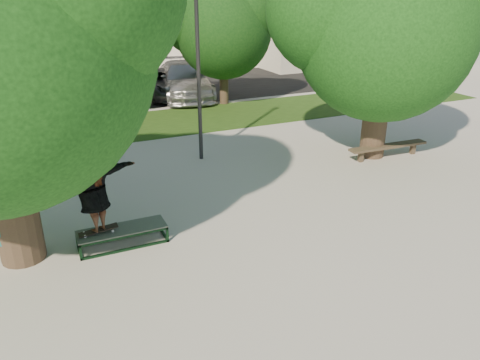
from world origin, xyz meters
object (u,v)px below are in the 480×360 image
car_silver_b (184,80)px  tree_right (382,20)px  bystander (10,228)px  car_grey (163,83)px  car_silver_a (29,84)px  bench (388,147)px  grind_box (123,236)px  lamppost (198,55)px

car_silver_b → tree_right: bearing=-66.9°
bystander → car_grey: (6.71, 13.23, -0.11)m
tree_right → car_grey: 12.08m
car_grey → car_silver_b: car_silver_b is taller
tree_right → car_grey: tree_right is taller
car_silver_a → car_grey: (5.88, -2.39, -0.01)m
bench → car_grey: bearing=111.7°
car_grey → bystander: bearing=-122.2°
grind_box → tree_right: bearing=16.1°
bystander → car_silver_a: bearing=60.0°
car_grey → car_silver_b: bearing=-28.7°
bench → car_silver_a: 16.99m
tree_right → car_silver_b: (-2.60, 10.61, -3.28)m
lamppost → bystander: size_ratio=4.01×
bystander → car_silver_a: 15.64m
grind_box → bench: bench is taller
lamppost → bench: bearing=-23.8°
car_grey → tree_right: bearing=-77.5°
bystander → lamppost: bearing=10.7°
grind_box → car_grey: (4.68, 13.40, 0.46)m
tree_right → car_silver_b: tree_right is taller
car_grey → car_silver_b: size_ratio=0.83×
bystander → car_silver_a: size_ratio=0.39×
car_silver_a → car_grey: bearing=-23.5°
lamppost → bench: size_ratio=2.25×
lamppost → car_grey: bearing=81.4°
car_silver_a → car_silver_b: (6.82, -2.80, 0.15)m
grind_box → car_grey: 14.20m
tree_right → car_grey: (-3.54, 11.02, -3.45)m
lamppost → car_silver_a: (-4.50, 11.50, -2.49)m
car_grey → car_silver_b: (0.94, -0.41, 0.16)m
car_silver_a → bench: bearing=-55.9°
grind_box → bystander: 2.11m
lamppost → grind_box: (-3.31, -4.29, -2.96)m
tree_right → bench: (0.42, -0.44, -3.75)m
bystander → bench: bearing=-17.6°
car_grey → lamppost: bearing=-104.0°
grind_box → car_silver_a: car_silver_a is taller
bystander → car_grey: size_ratio=0.33×
lamppost → bystander: lamppost is taller
tree_right → grind_box: bearing=-163.9°
tree_right → car_silver_b: 11.41m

